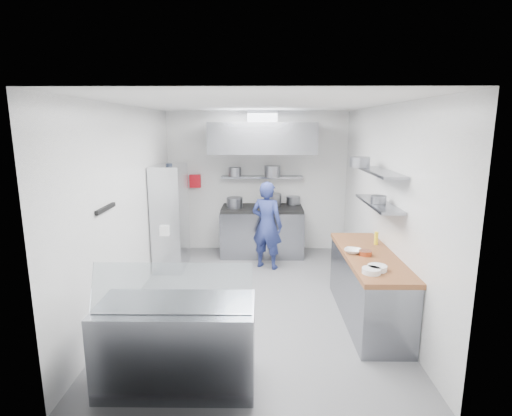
{
  "coord_description": "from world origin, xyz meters",
  "views": [
    {
      "loc": [
        0.07,
        -5.53,
        2.52
      ],
      "look_at": [
        0.0,
        0.6,
        1.25
      ],
      "focal_mm": 28.0,
      "sensor_mm": 36.0,
      "label": 1
    }
  ],
  "objects_px": {
    "gas_range": "(262,232)",
    "wire_rack": "(170,217)",
    "display_case": "(177,345)",
    "chef": "(267,225)"
  },
  "relations": [
    {
      "from": "gas_range",
      "to": "wire_rack",
      "type": "xyz_separation_m",
      "value": [
        -1.63,
        -0.74,
        0.48
      ]
    },
    {
      "from": "chef",
      "to": "wire_rack",
      "type": "xyz_separation_m",
      "value": [
        -1.72,
        0.02,
        0.14
      ]
    },
    {
      "from": "gas_range",
      "to": "wire_rack",
      "type": "distance_m",
      "value": 1.85
    },
    {
      "from": "gas_range",
      "to": "wire_rack",
      "type": "bearing_deg",
      "value": -155.56
    },
    {
      "from": "chef",
      "to": "wire_rack",
      "type": "relative_size",
      "value": 0.85
    },
    {
      "from": "chef",
      "to": "wire_rack",
      "type": "distance_m",
      "value": 1.72
    },
    {
      "from": "gas_range",
      "to": "display_case",
      "type": "relative_size",
      "value": 1.07
    },
    {
      "from": "gas_range",
      "to": "wire_rack",
      "type": "height_order",
      "value": "wire_rack"
    },
    {
      "from": "chef",
      "to": "display_case",
      "type": "height_order",
      "value": "chef"
    },
    {
      "from": "display_case",
      "to": "gas_range",
      "type": "bearing_deg",
      "value": 78.47
    }
  ]
}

